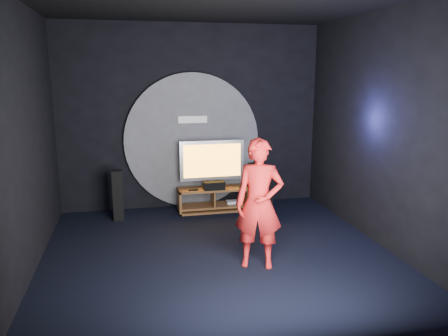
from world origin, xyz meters
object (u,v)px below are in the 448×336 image
Objects in this scene: tv at (212,162)px; subwoofer at (262,206)px; media_console at (213,201)px; player at (259,204)px; tower_speaker_right at (253,186)px; tower_speaker_left at (118,195)px.

tv is 3.68× the size of subwoofer.
tv reaches higher than media_console.
subwoofer is 0.19× the size of player.
player reaches higher than tv.
player is at bearing -86.95° from media_console.
tower_speaker_right is at bearing -5.96° from media_console.
tv is at bearing 169.27° from tower_speaker_right.
tower_speaker_left is 1.00× the size of tower_speaker_right.
player reaches higher than tower_speaker_left.
media_console is 2.62m from player.
media_console is at bearing 112.22° from player.
media_console is 0.76× the size of player.
tv is 1.83m from tower_speaker_left.
player reaches higher than media_console.
player is at bearing -104.63° from tower_speaker_right.
tower_speaker_right is 2.56m from player.
tower_speaker_left is at bearing 173.45° from subwoofer.
tv is 0.93m from tower_speaker_right.
tower_speaker_left is 0.52× the size of player.
media_console is 1.09× the size of tv.
tower_speaker_right reaches higher than media_console.
tv is 1.35× the size of tower_speaker_left.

